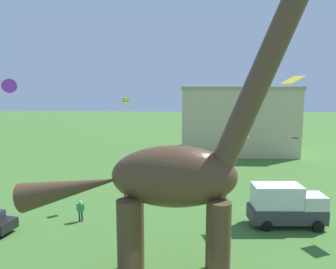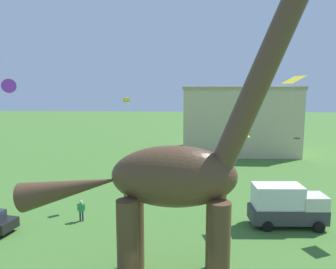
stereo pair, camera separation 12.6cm
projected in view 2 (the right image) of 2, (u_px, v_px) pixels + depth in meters
name	position (u px, v px, depth m)	size (l,w,h in m)	color
dinosaur_sculpture	(173.00, 176.00, 17.71)	(15.51, 3.28, 16.21)	#513823
parked_box_truck	(286.00, 205.00, 25.35)	(5.69, 2.40, 3.20)	#38383D
person_watching_child	(81.00, 209.00, 26.36)	(0.63, 0.28, 1.68)	#2D3347
kite_apex	(297.00, 138.00, 37.45)	(0.83, 0.85, 0.84)	black
kite_mid_right	(2.00, 86.00, 13.28)	(1.96, 1.90, 0.55)	purple
kite_high_left	(294.00, 80.00, 26.10)	(1.60, 2.03, 2.38)	yellow
kite_high_right	(127.00, 101.00, 29.84)	(0.61, 0.61, 0.62)	yellow
kite_mid_center	(246.00, 136.00, 38.60)	(1.00, 1.30, 1.54)	yellow
background_building_block	(238.00, 119.00, 53.54)	(17.52, 11.33, 10.43)	#CCB78E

